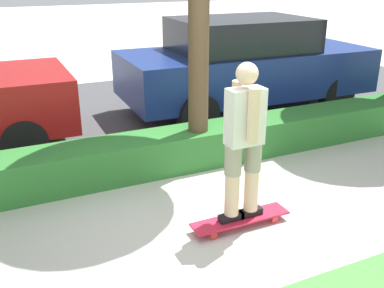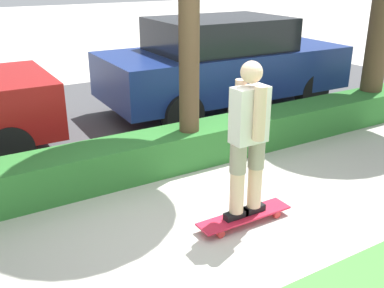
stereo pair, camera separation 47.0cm
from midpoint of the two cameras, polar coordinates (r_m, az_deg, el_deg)
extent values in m
plane|color=#BCB7AD|center=(4.53, 4.41, -11.38)|extent=(60.00, 60.00, 0.00)
cube|color=#474749|center=(8.11, -10.25, 3.55)|extent=(15.87, 5.00, 0.01)
cube|color=#2D702D|center=(5.70, -3.40, -1.41)|extent=(15.87, 0.60, 0.48)
cube|color=red|center=(4.65, 9.11, -9.39)|extent=(1.05, 0.24, 0.02)
cylinder|color=red|center=(4.80, 13.25, -9.34)|extent=(0.08, 0.04, 0.08)
cylinder|color=red|center=(4.92, 11.97, -8.41)|extent=(0.08, 0.04, 0.08)
cylinder|color=red|center=(4.44, 5.83, -11.55)|extent=(0.08, 0.04, 0.08)
cylinder|color=red|center=(4.57, 4.67, -10.46)|extent=(0.08, 0.04, 0.08)
cube|color=black|center=(4.57, 7.97, -9.24)|extent=(0.26, 0.09, 0.07)
cylinder|color=beige|center=(4.38, 8.23, -4.73)|extent=(0.14, 0.14, 0.73)
cylinder|color=gray|center=(4.29, 8.39, -2.11)|extent=(0.16, 0.16, 0.29)
cube|color=black|center=(4.68, 10.28, -8.59)|extent=(0.26, 0.09, 0.07)
cylinder|color=beige|center=(4.50, 10.62, -4.17)|extent=(0.14, 0.14, 0.73)
cylinder|color=gray|center=(4.41, 10.81, -1.60)|extent=(0.16, 0.16, 0.29)
cube|color=silver|center=(4.20, 9.96, 3.37)|extent=(0.35, 0.19, 0.54)
cylinder|color=beige|center=(4.07, 11.16, 3.50)|extent=(0.11, 0.11, 0.51)
cylinder|color=beige|center=(4.30, 8.91, 4.60)|extent=(0.11, 0.11, 0.51)
sphere|color=beige|center=(4.10, 10.32, 8.75)|extent=(0.21, 0.21, 0.21)
cylinder|color=brown|center=(5.55, 3.34, 13.38)|extent=(0.26, 0.26, 3.35)
cylinder|color=black|center=(6.27, -18.55, 0.28)|extent=(0.61, 0.22, 0.61)
cylinder|color=black|center=(7.86, -20.20, 4.29)|extent=(0.61, 0.22, 0.61)
cube|color=navy|center=(8.28, 8.53, 9.12)|extent=(4.50, 2.01, 0.76)
cube|color=black|center=(8.09, 7.98, 13.61)|extent=(2.36, 1.72, 0.56)
cylinder|color=black|center=(8.57, 19.38, 5.92)|extent=(0.67, 0.23, 0.67)
cylinder|color=black|center=(9.83, 12.44, 8.52)|extent=(0.67, 0.23, 0.67)
cylinder|color=black|center=(6.97, 2.72, 3.75)|extent=(0.67, 0.23, 0.67)
cylinder|color=black|center=(8.48, -2.74, 6.97)|extent=(0.67, 0.23, 0.67)
camera|label=1|loc=(0.24, 92.84, -1.12)|focal=42.00mm
camera|label=2|loc=(0.24, -87.16, 1.12)|focal=42.00mm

